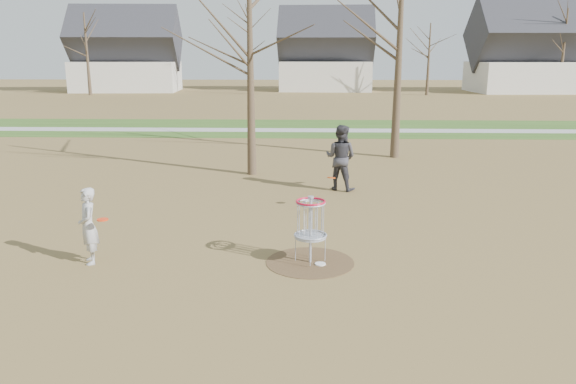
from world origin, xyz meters
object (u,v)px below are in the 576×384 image
object	(u,v)px
player_throwing	(341,158)
disc_golf_basket	(311,219)
disc_grounded	(320,264)
player_standing	(88,226)

from	to	relation	value
player_throwing	disc_golf_basket	world-z (taller)	player_throwing
player_throwing	disc_grounded	distance (m)	6.54
player_standing	disc_grounded	bearing A→B (deg)	65.22
player_standing	disc_grounded	size ratio (longest dim) A/B	7.07
player_standing	disc_golf_basket	world-z (taller)	player_standing
player_standing	disc_golf_basket	size ratio (longest dim) A/B	1.15
disc_grounded	disc_golf_basket	distance (m)	0.93
disc_grounded	player_standing	bearing A→B (deg)	-179.64
disc_grounded	disc_golf_basket	bearing A→B (deg)	148.02
player_standing	player_throwing	world-z (taller)	player_throwing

